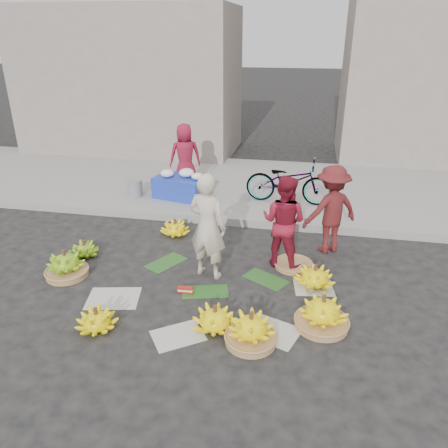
% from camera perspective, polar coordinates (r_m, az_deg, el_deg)
% --- Properties ---
extents(ground, '(80.00, 80.00, 0.00)m').
position_cam_1_polar(ground, '(6.36, -1.18, -7.99)').
color(ground, black).
rests_on(ground, ground).
extents(curb, '(40.00, 0.25, 0.15)m').
position_cam_1_polar(curb, '(8.24, 2.02, 0.45)').
color(curb, gray).
rests_on(curb, ground).
extents(sidewalk, '(40.00, 4.00, 0.12)m').
position_cam_1_polar(sidewalk, '(10.19, 3.91, 5.01)').
color(sidewalk, gray).
rests_on(sidewalk, ground).
extents(building_left, '(6.00, 3.00, 4.00)m').
position_cam_1_polar(building_left, '(13.56, -11.97, 17.74)').
color(building_left, gray).
rests_on(building_left, sidewalk).
extents(building_right, '(5.00, 3.00, 5.00)m').
position_cam_1_polar(building_right, '(13.42, 26.81, 17.91)').
color(building_right, gray).
rests_on(building_right, sidewalk).
extents(newspaper_scatter, '(3.20, 1.80, 0.00)m').
position_cam_1_polar(newspaper_scatter, '(5.71, -2.90, -12.13)').
color(newspaper_scatter, beige).
rests_on(newspaper_scatter, ground).
extents(banana_leaves, '(2.00, 1.00, 0.00)m').
position_cam_1_polar(banana_leaves, '(6.54, -1.67, -6.95)').
color(banana_leaves, '#1D4B19').
rests_on(banana_leaves, ground).
extents(banana_bunch_0, '(0.70, 0.70, 0.43)m').
position_cam_1_polar(banana_bunch_0, '(6.91, -19.96, -5.03)').
color(banana_bunch_0, '#986A40').
rests_on(banana_bunch_0, ground).
extents(banana_bunch_1, '(0.54, 0.54, 0.30)m').
position_cam_1_polar(banana_bunch_1, '(5.67, -16.28, -11.95)').
color(banana_bunch_1, '#FFEB0C').
rests_on(banana_bunch_1, ground).
extents(banana_bunch_2, '(0.60, 0.60, 0.42)m').
position_cam_1_polar(banana_bunch_2, '(5.23, 3.53, -13.63)').
color(banana_bunch_2, '#986A40').
rests_on(banana_bunch_2, ground).
extents(banana_bunch_3, '(0.66, 0.66, 0.34)m').
position_cam_1_polar(banana_bunch_3, '(5.45, -1.17, -12.25)').
color(banana_bunch_3, '#FFEB0C').
rests_on(banana_bunch_3, ground).
extents(banana_bunch_4, '(0.75, 0.75, 0.45)m').
position_cam_1_polar(banana_bunch_4, '(5.59, 12.74, -11.28)').
color(banana_bunch_4, '#986A40').
rests_on(banana_bunch_4, ground).
extents(banana_bunch_5, '(0.59, 0.59, 0.34)m').
position_cam_1_polar(banana_bunch_5, '(6.41, 11.77, -6.72)').
color(banana_bunch_5, '#FFEB0C').
rests_on(banana_bunch_5, ground).
extents(banana_bunch_6, '(0.51, 0.51, 0.28)m').
position_cam_1_polar(banana_bunch_6, '(7.42, -17.75, -3.21)').
color(banana_bunch_6, '#619F16').
rests_on(banana_bunch_6, ground).
extents(banana_bunch_7, '(0.52, 0.52, 0.30)m').
position_cam_1_polar(banana_bunch_7, '(7.84, -6.40, -0.57)').
color(banana_bunch_7, '#FFEB0C').
rests_on(banana_bunch_7, ground).
extents(basket_spare, '(0.73, 0.73, 0.07)m').
position_cam_1_polar(basket_spare, '(6.89, 9.05, -5.29)').
color(basket_spare, '#986A40').
rests_on(basket_spare, ground).
extents(incense_stack, '(0.21, 0.07, 0.09)m').
position_cam_1_polar(incense_stack, '(6.18, -5.06, -8.57)').
color(incense_stack, '#B11E12').
rests_on(incense_stack, ground).
extents(vendor_cream, '(0.66, 0.53, 1.59)m').
position_cam_1_polar(vendor_cream, '(6.26, -2.16, -0.31)').
color(vendor_cream, beige).
rests_on(vendor_cream, ground).
extents(vendor_red, '(0.85, 0.75, 1.45)m').
position_cam_1_polar(vendor_red, '(6.63, 7.81, 0.30)').
color(vendor_red, maroon).
rests_on(vendor_red, ground).
extents(man_striped, '(1.09, 0.95, 1.46)m').
position_cam_1_polar(man_striped, '(7.21, 13.81, 1.82)').
color(man_striped, maroon).
rests_on(man_striped, ground).
extents(flower_table, '(1.16, 0.87, 0.61)m').
position_cam_1_polar(flower_table, '(9.26, -5.68, 5.01)').
color(flower_table, '#1930A8').
rests_on(flower_table, sidewalk).
extents(grey_bucket, '(0.31, 0.31, 0.35)m').
position_cam_1_polar(grey_bucket, '(9.49, -11.55, 4.62)').
color(grey_bucket, slate).
rests_on(grey_bucket, sidewalk).
extents(flower_vendor, '(0.82, 0.69, 1.42)m').
position_cam_1_polar(flower_vendor, '(9.76, -5.10, 8.85)').
color(flower_vendor, maroon).
rests_on(flower_vendor, sidewalk).
extents(bicycle, '(0.70, 1.76, 0.91)m').
position_cam_1_polar(bicycle, '(8.95, 8.46, 5.56)').
color(bicycle, gray).
rests_on(bicycle, sidewalk).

